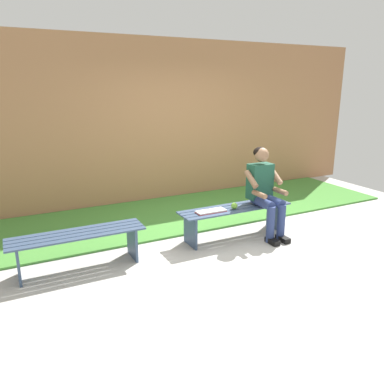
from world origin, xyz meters
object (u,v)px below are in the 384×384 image
object	(u,v)px
apple	(234,206)
person_seated	(265,188)
bench_near	(235,214)
bench_far	(78,242)
book_open	(211,211)

from	to	relation	value
apple	person_seated	bearing A→B (deg)	175.20
bench_near	person_seated	xyz separation A→B (m)	(-0.41, 0.10, 0.35)
bench_far	book_open	bearing A→B (deg)	178.94
bench_near	bench_far	world-z (taller)	same
bench_near	bench_far	distance (m)	2.15
apple	book_open	world-z (taller)	apple
bench_far	apple	bearing A→B (deg)	178.35
bench_near	apple	xyz separation A→B (m)	(0.06, 0.06, 0.15)
person_seated	bench_far	bearing A→B (deg)	-2.23
bench_near	book_open	xyz separation A→B (m)	(0.41, 0.03, 0.12)
bench_far	book_open	size ratio (longest dim) A/B	3.71
book_open	person_seated	bearing A→B (deg)	175.54
bench_far	book_open	xyz separation A→B (m)	(-1.74, 0.03, 0.12)
book_open	apple	bearing A→B (deg)	175.67
bench_near	person_seated	distance (m)	0.55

